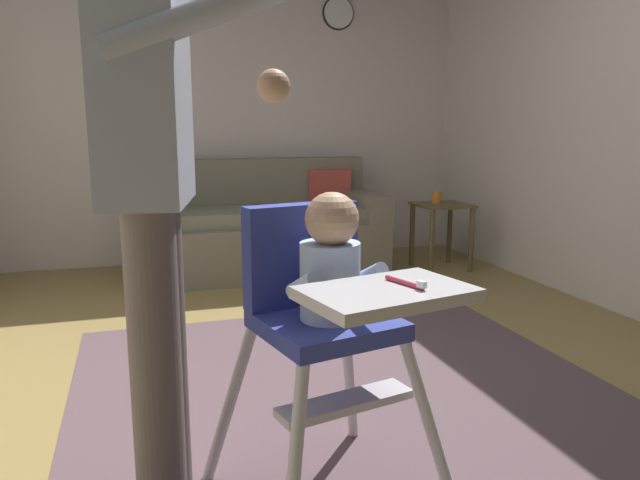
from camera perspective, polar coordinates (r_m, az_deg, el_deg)
ground at (r=2.71m, az=0.72°, el=-14.82°), size 5.62×7.03×0.10m
wall_far at (r=5.13m, az=-8.93°, el=13.39°), size 4.82×0.06×2.73m
area_rug at (r=2.52m, az=3.78°, el=-15.55°), size 2.27×2.54×0.01m
couch at (r=4.71m, az=-5.74°, el=1.09°), size 1.87×0.86×0.86m
high_chair at (r=1.71m, az=0.65°, el=-5.20°), size 0.72×0.81×0.95m
adult_standing at (r=1.67m, az=-15.62°, el=5.02°), size 0.51×0.56×1.70m
side_table at (r=4.82m, az=11.47°, el=1.75°), size 0.40×0.40×0.52m
sippy_cup at (r=4.77m, az=11.05°, el=3.97°), size 0.07×0.07×0.10m
wall_clock at (r=5.39m, az=1.73°, el=20.72°), size 0.27×0.04×0.27m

